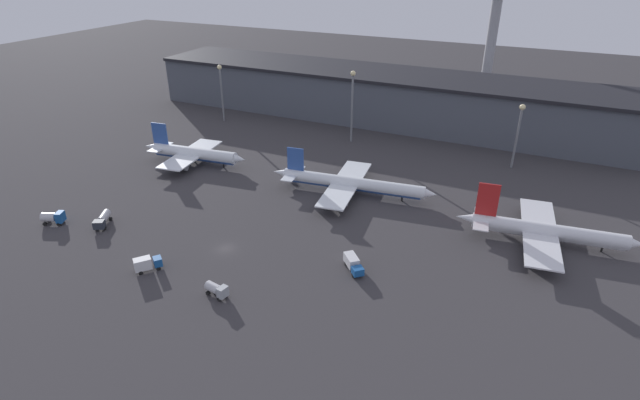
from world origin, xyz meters
name	(u,v)px	position (x,y,z in m)	size (l,w,h in m)	color
ground	(226,249)	(0.00, 0.00, 0.00)	(600.00, 600.00, 0.00)	#383538
terminal_building	(380,96)	(0.00, 107.52, 9.53)	(189.73, 31.72, 18.99)	#4C515B
airplane_0	(193,154)	(-38.51, 37.95, 3.40)	(36.55, 27.33, 12.35)	white
airplane_1	(350,183)	(15.24, 39.25, 3.13)	(47.51, 32.74, 11.77)	white
airplane_2	(545,231)	(66.46, 34.43, 3.20)	(41.39, 33.57, 13.36)	silver
service_vehicle_0	(217,289)	(8.70, -15.28, 1.62)	(5.28, 2.94, 2.88)	#9EA3A8
service_vehicle_1	(147,263)	(-10.15, -14.40, 1.80)	(5.26, 5.85, 3.23)	#195199
service_vehicle_2	(103,220)	(-34.03, -4.09, 1.65)	(5.40, 7.35, 2.78)	#282D38
service_vehicle_3	(353,263)	(29.94, 4.89, 1.65)	(6.43, 6.70, 2.88)	#195199
service_vehicle_4	(53,217)	(-45.93, -8.81, 1.82)	(5.97, 4.38, 3.30)	#195199
lamp_post_0	(221,85)	(-55.49, 78.57, 14.34)	(1.80, 1.80, 22.18)	slate
lamp_post_1	(352,97)	(-0.55, 78.57, 16.01)	(1.80, 1.80, 25.20)	slate
lamp_post_2	(519,127)	(54.37, 78.57, 13.38)	(1.80, 1.80, 20.49)	slate
control_tower	(493,31)	(32.78, 157.92, 29.61)	(9.00, 9.00, 51.62)	#99999E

